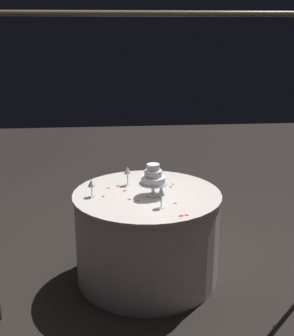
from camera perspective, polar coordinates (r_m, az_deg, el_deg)
name	(u,v)px	position (r m, az deg, el deg)	size (l,w,h in m)	color
ground_plane	(147,275)	(3.86, 0.00, -13.64)	(12.00, 12.00, 0.00)	black
decorative_arch	(154,124)	(2.88, 0.93, 5.64)	(2.28, 0.06, 2.10)	#473D2D
main_table	(147,236)	(3.68, 0.00, -8.67)	(1.19, 1.19, 0.75)	silver
tiered_cake	(153,178)	(3.43, 0.79, -1.23)	(0.22, 0.22, 0.26)	silver
wine_glass_0	(161,192)	(3.22, 1.85, -3.10)	(0.06, 0.06, 0.16)	silver
wine_glass_1	(91,184)	(3.46, -7.15, -2.08)	(0.06, 0.06, 0.14)	silver
wine_glass_2	(128,171)	(3.69, -2.52, -0.43)	(0.06, 0.06, 0.16)	silver
rose_petal_0	(152,187)	(3.67, 0.70, -2.40)	(0.03, 0.02, 0.00)	#E02D47
rose_petal_1	(171,187)	(3.67, 3.08, -2.43)	(0.03, 0.02, 0.00)	#E02D47
rose_petal_2	(181,216)	(3.13, 4.41, -6.13)	(0.04, 0.03, 0.00)	#E02D47
rose_petal_3	(129,199)	(3.41, -2.27, -4.03)	(0.03, 0.02, 0.00)	#E02D47
rose_petal_4	(187,215)	(3.14, 5.14, -6.03)	(0.03, 0.02, 0.00)	#E02D47
rose_petal_5	(108,188)	(3.65, -4.99, -2.58)	(0.03, 0.02, 0.00)	#E02D47
rose_petal_6	(118,186)	(3.70, -3.75, -2.29)	(0.04, 0.03, 0.00)	#E02D47
rose_petal_7	(103,196)	(3.48, -5.64, -3.65)	(0.03, 0.02, 0.00)	#E02D47
rose_petal_8	(173,184)	(3.74, 3.36, -2.08)	(0.03, 0.02, 0.00)	#E02D47
rose_petal_9	(138,201)	(3.38, -1.16, -4.20)	(0.03, 0.02, 0.00)	#E02D47
rose_petal_10	(146,175)	(3.95, -0.18, -0.97)	(0.03, 0.02, 0.00)	#E02D47
rose_petal_11	(154,182)	(3.79, 0.87, -1.76)	(0.03, 0.02, 0.00)	#E02D47
rose_petal_12	(175,203)	(3.34, 3.65, -4.54)	(0.03, 0.02, 0.00)	#E02D47
rose_petal_13	(125,191)	(3.59, -2.89, -2.93)	(0.03, 0.02, 0.00)	#E02D47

